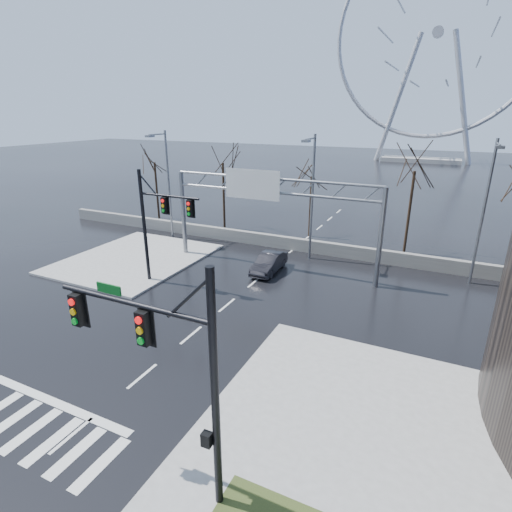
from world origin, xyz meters
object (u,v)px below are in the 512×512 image
Objects in this scene: sign_gantry at (267,203)px; car at (269,263)px; ferris_wheel at (437,42)px; signal_mast_near at (172,361)px; signal_mast_far at (156,218)px.

sign_gantry reaches higher than car.
ferris_wheel is at bearing 85.56° from car.
sign_gantry is at bearing -93.84° from ferris_wheel.
sign_gantry is at bearing 128.32° from car.
signal_mast_near is at bearing -75.74° from car.
ferris_wheel is at bearing 82.80° from signal_mast_far.
signal_mast_near is 0.16× the size of ferris_wheel.
signal_mast_far is (-11.01, 13.00, -0.04)m from signal_mast_near.
signal_mast_far is at bearing -132.47° from sign_gantry.
signal_mast_near is at bearing -49.74° from signal_mast_far.
sign_gantry is (-5.52, 19.00, 0.31)m from signal_mast_near.
signal_mast_far reaches higher than sign_gantry.
signal_mast_far is 8.14m from sign_gantry.
sign_gantry is at bearing 106.19° from signal_mast_near.
sign_gantry is 3.82× the size of car.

